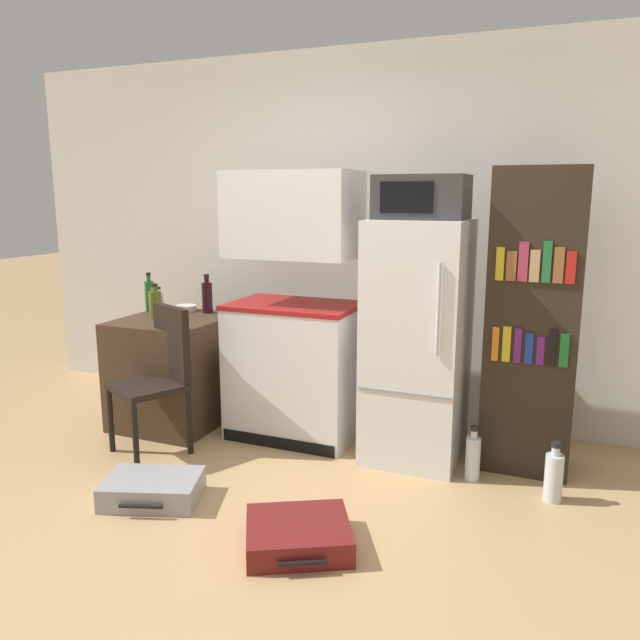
{
  "coord_description": "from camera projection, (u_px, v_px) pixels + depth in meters",
  "views": [
    {
      "loc": [
        1.35,
        -2.39,
        1.64
      ],
      "look_at": [
        0.02,
        0.85,
        0.93
      ],
      "focal_mm": 35.0,
      "sensor_mm": 36.0,
      "label": 1
    }
  ],
  "objects": [
    {
      "name": "ground_plane",
      "position": [
        249.0,
        541.0,
        3.0
      ],
      "size": [
        24.0,
        24.0,
        0.0
      ],
      "primitive_type": "plane",
      "color": "tan"
    },
    {
      "name": "side_table",
      "position": [
        175.0,
        371.0,
        4.49
      ],
      "size": [
        0.69,
        0.77,
        0.77
      ],
      "color": "#422D1E",
      "rests_on": "ground_plane"
    },
    {
      "name": "kitchen_hutch",
      "position": [
        294.0,
        319.0,
        4.17
      ],
      "size": [
        0.85,
        0.57,
        1.78
      ],
      "color": "white",
      "rests_on": "ground_plane"
    },
    {
      "name": "bottle_olive_oil",
      "position": [
        155.0,
        303.0,
        4.41
      ],
      "size": [
        0.09,
        0.09,
        0.24
      ],
      "color": "#566619",
      "rests_on": "side_table"
    },
    {
      "name": "refrigerator",
      "position": [
        417.0,
        341.0,
        3.84
      ],
      "size": [
        0.57,
        0.64,
        1.49
      ],
      "color": "white",
      "rests_on": "ground_plane"
    },
    {
      "name": "bowl",
      "position": [
        186.0,
        308.0,
        4.68
      ],
      "size": [
        0.15,
        0.15,
        0.04
      ],
      "color": "silver",
      "rests_on": "side_table"
    },
    {
      "name": "bottle_clear_short",
      "position": [
        159.0,
        302.0,
        4.56
      ],
      "size": [
        0.07,
        0.07,
        0.2
      ],
      "color": "silver",
      "rests_on": "side_table"
    },
    {
      "name": "bottle_wine_dark",
      "position": [
        207.0,
        297.0,
        4.59
      ],
      "size": [
        0.08,
        0.08,
        0.29
      ],
      "color": "black",
      "rests_on": "side_table"
    },
    {
      "name": "wall_back",
      "position": [
        404.0,
        238.0,
        4.47
      ],
      "size": [
        6.4,
        0.1,
        2.65
      ],
      "color": "silver",
      "rests_on": "ground_plane"
    },
    {
      "name": "water_bottle_front",
      "position": [
        554.0,
        476.0,
        3.37
      ],
      "size": [
        0.1,
        0.1,
        0.34
      ],
      "color": "silver",
      "rests_on": "ground_plane"
    },
    {
      "name": "bottle_green_tall",
      "position": [
        149.0,
        295.0,
        4.63
      ],
      "size": [
        0.07,
        0.07,
        0.29
      ],
      "color": "#1E6028",
      "rests_on": "side_table"
    },
    {
      "name": "suitcase_small_flat",
      "position": [
        298.0,
        535.0,
        2.94
      ],
      "size": [
        0.63,
        0.61,
        0.12
      ],
      "rotation": [
        0.0,
        0.0,
        0.5
      ],
      "color": "maroon",
      "rests_on": "ground_plane"
    },
    {
      "name": "water_bottle_middle",
      "position": [
        473.0,
        457.0,
        3.61
      ],
      "size": [
        0.09,
        0.09,
        0.33
      ],
      "color": "silver",
      "rests_on": "ground_plane"
    },
    {
      "name": "chair",
      "position": [
        161.0,
        368.0,
        3.97
      ],
      "size": [
        0.54,
        0.54,
        0.94
      ],
      "rotation": [
        0.0,
        0.0,
        -0.46
      ],
      "color": "black",
      "rests_on": "ground_plane"
    },
    {
      "name": "suitcase_large_flat",
      "position": [
        153.0,
        489.0,
        3.38
      ],
      "size": [
        0.59,
        0.49,
        0.13
      ],
      "rotation": [
        0.0,
        0.0,
        0.33
      ],
      "color": "#99999E",
      "rests_on": "ground_plane"
    },
    {
      "name": "microwave",
      "position": [
        422.0,
        197.0,
        3.66
      ],
      "size": [
        0.53,
        0.37,
        0.26
      ],
      "color": "#333333",
      "rests_on": "refrigerator"
    },
    {
      "name": "bookshelf",
      "position": [
        533.0,
        322.0,
        3.66
      ],
      "size": [
        0.51,
        0.4,
        1.79
      ],
      "color": "#2D2319",
      "rests_on": "ground_plane"
    }
  ]
}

